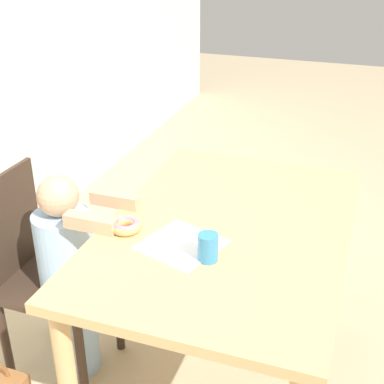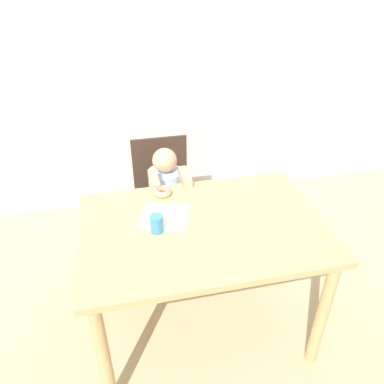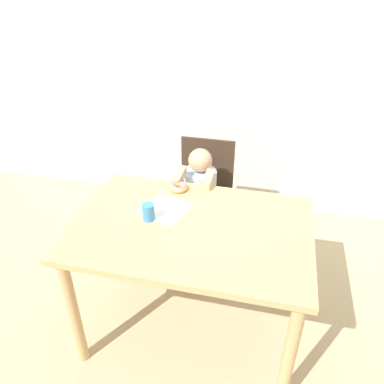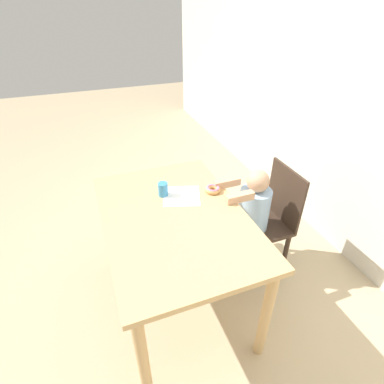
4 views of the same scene
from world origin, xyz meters
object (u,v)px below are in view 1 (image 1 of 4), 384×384
child_figure (69,278)px  cup (209,248)px  chair (43,275)px  donut (126,226)px

child_figure → cup: size_ratio=9.93×
chair → cup: 0.83m
child_figure → donut: 0.45m
chair → cup: size_ratio=9.53×
donut → cup: (-0.08, -0.32, 0.03)m
donut → chair: bearing=81.5°
chair → cup: chair is taller
chair → cup: (-0.14, -0.74, 0.37)m
donut → child_figure: bearing=78.1°
chair → child_figure: (0.00, -0.12, 0.01)m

